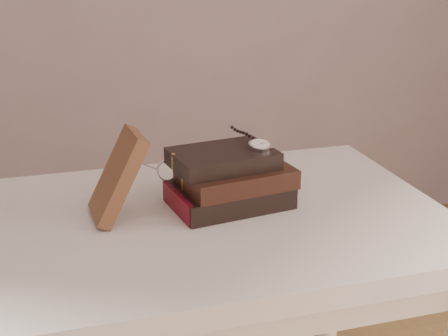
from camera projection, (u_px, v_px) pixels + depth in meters
name	position (u px, v px, depth m)	size (l,w,h in m)	color
table	(177.00, 263.00, 1.17)	(1.00, 0.60, 0.75)	beige
book_stack	(230.00, 180.00, 1.18)	(0.24, 0.18, 0.11)	black
journal	(118.00, 176.00, 1.11)	(0.02, 0.10, 0.17)	#45291A
pocket_watch	(258.00, 144.00, 1.17)	(0.05, 0.15, 0.02)	silver
eyeglasses	(178.00, 168.00, 1.21)	(0.10, 0.12, 0.04)	silver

